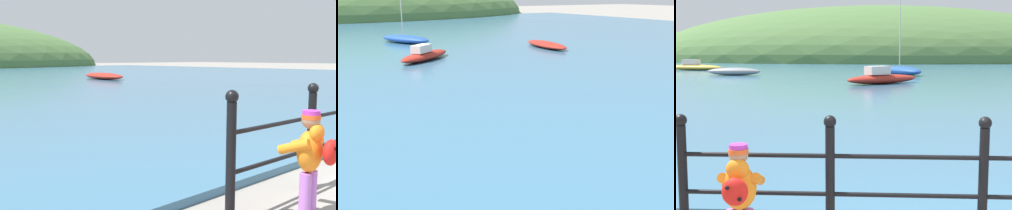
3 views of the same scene
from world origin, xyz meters
TOP-DOWN VIEW (x-y plane):
  - child_in_coat at (-2.00, 1.09)m, footprint 0.40×0.54m
  - boat_mid_harbor at (8.77, 21.58)m, footprint 1.93×4.84m

SIDE VIEW (x-z plane):
  - boat_mid_harbor at x=8.77m, z-range 0.10..0.51m
  - child_in_coat at x=-2.00m, z-range 0.10..1.11m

